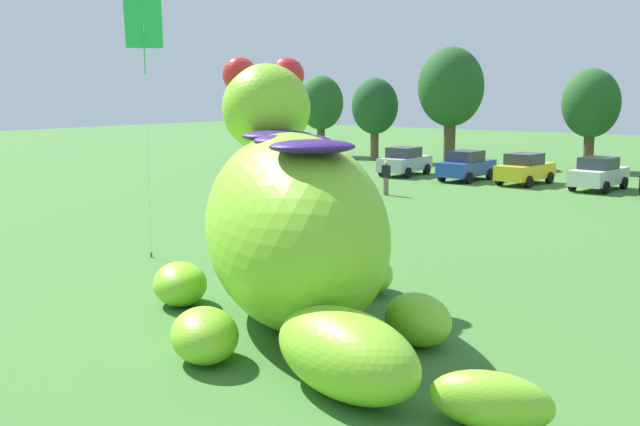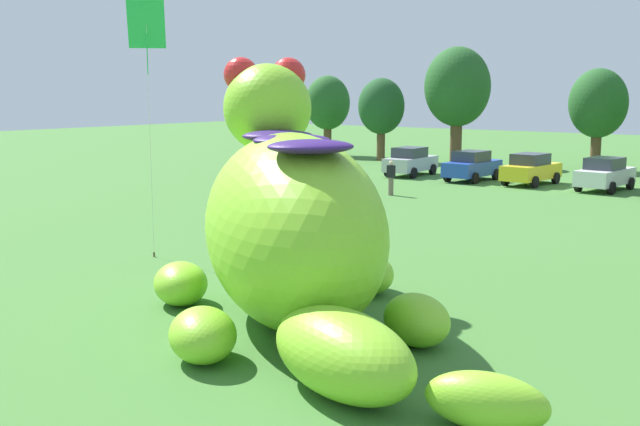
# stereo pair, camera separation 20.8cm
# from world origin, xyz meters

# --- Properties ---
(ground_plane) EXTENTS (160.00, 160.00, 0.00)m
(ground_plane) POSITION_xyz_m (0.00, 0.00, 0.00)
(ground_plane) COLOR #427533
(giant_inflatable_creature) EXTENTS (11.17, 8.31, 5.98)m
(giant_inflatable_creature) POSITION_xyz_m (0.53, 0.02, 2.19)
(giant_inflatable_creature) COLOR #8CD12D
(giant_inflatable_creature) RESTS_ON ground
(car_silver) EXTENTS (2.11, 4.19, 1.72)m
(car_silver) POSITION_xyz_m (-13.07, 27.58, 0.86)
(car_silver) COLOR #B7BABF
(car_silver) RESTS_ON ground
(car_blue) EXTENTS (2.05, 4.16, 1.72)m
(car_blue) POSITION_xyz_m (-8.86, 27.36, 0.86)
(car_blue) COLOR #2347B7
(car_blue) RESTS_ON ground
(car_yellow) EXTENTS (2.16, 4.21, 1.72)m
(car_yellow) POSITION_xyz_m (-5.47, 27.64, 0.86)
(car_yellow) COLOR yellow
(car_yellow) RESTS_ON ground
(car_white) EXTENTS (2.15, 4.20, 1.72)m
(car_white) POSITION_xyz_m (-1.45, 27.58, 0.86)
(car_white) COLOR white
(car_white) RESTS_ON ground
(tree_far_left) EXTENTS (3.51, 3.51, 6.24)m
(tree_far_left) POSITION_xyz_m (-25.93, 36.29, 4.08)
(tree_far_left) COLOR brown
(tree_far_left) RESTS_ON ground
(tree_left) EXTENTS (3.37, 3.37, 5.98)m
(tree_left) POSITION_xyz_m (-20.01, 34.93, 3.91)
(tree_left) COLOR brown
(tree_left) RESTS_ON ground
(tree_mid_left) EXTENTS (4.55, 4.55, 8.07)m
(tree_mid_left) POSITION_xyz_m (-14.41, 35.88, 5.28)
(tree_mid_left) COLOR brown
(tree_mid_left) RESTS_ON ground
(tree_centre_left) EXTENTS (3.66, 3.66, 6.49)m
(tree_centre_left) POSITION_xyz_m (-5.20, 37.34, 4.25)
(tree_centre_left) COLOR brown
(tree_centre_left) RESTS_ON ground
(spectator_wandering) EXTENTS (0.38, 0.26, 1.71)m
(spectator_wandering) POSITION_xyz_m (-9.22, 19.35, 0.85)
(spectator_wandering) COLOR #726656
(spectator_wandering) RESTS_ON ground
(spectator_far_side) EXTENTS (0.38, 0.26, 1.71)m
(spectator_far_side) POSITION_xyz_m (-10.33, 15.42, 0.85)
(spectator_far_side) COLOR #2D334C
(spectator_far_side) RESTS_ON ground
(tethered_flying_kite) EXTENTS (1.13, 1.13, 7.83)m
(tethered_flying_kite) POSITION_xyz_m (-7.33, 2.70, 6.99)
(tethered_flying_kite) COLOR brown
(tethered_flying_kite) RESTS_ON ground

